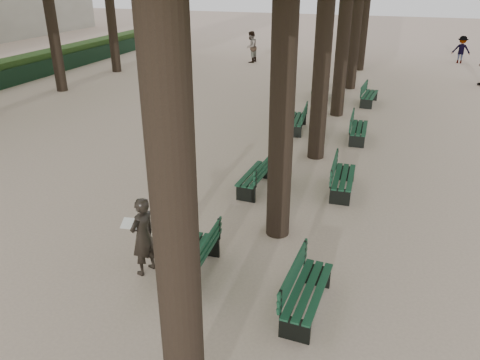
% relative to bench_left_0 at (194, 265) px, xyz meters
% --- Properties ---
extents(ground, '(120.00, 120.00, 0.00)m').
position_rel_bench_left_0_xyz_m(ground, '(-0.37, -0.86, -0.27)').
color(ground, '#C5AB95').
rests_on(ground, ground).
extents(bench_left_0, '(0.66, 1.83, 0.92)m').
position_rel_bench_left_0_xyz_m(bench_left_0, '(0.00, 0.00, 0.00)').
color(bench_left_0, black).
rests_on(bench_left_0, ground).
extents(bench_left_1, '(0.66, 1.83, 0.92)m').
position_rel_bench_left_0_xyz_m(bench_left_1, '(-0.00, 4.22, 0.00)').
color(bench_left_1, black).
rests_on(bench_left_1, ground).
extents(bench_left_2, '(0.73, 1.84, 0.92)m').
position_rel_bench_left_0_xyz_m(bench_left_2, '(-0.00, 9.58, 0.00)').
color(bench_left_2, black).
rests_on(bench_left_2, ground).
extents(bench_left_3, '(0.58, 1.80, 0.92)m').
position_rel_bench_left_0_xyz_m(bench_left_3, '(0.00, 14.67, 0.00)').
color(bench_left_3, black).
rests_on(bench_left_3, ground).
extents(bench_right_0, '(0.67, 1.83, 0.92)m').
position_rel_bench_left_0_xyz_m(bench_right_0, '(2.27, -0.30, 0.00)').
color(bench_right_0, black).
rests_on(bench_right_0, ground).
extents(bench_right_1, '(0.64, 1.82, 0.92)m').
position_rel_bench_left_0_xyz_m(bench_right_1, '(2.27, 4.78, 0.00)').
color(bench_right_1, black).
rests_on(bench_right_1, ground).
extents(bench_right_2, '(0.63, 1.82, 0.92)m').
position_rel_bench_left_0_xyz_m(bench_right_2, '(2.27, 9.22, 0.00)').
color(bench_right_2, black).
rests_on(bench_right_2, ground).
extents(bench_right_3, '(0.71, 1.84, 0.92)m').
position_rel_bench_left_0_xyz_m(bench_right_3, '(2.27, 14.24, 0.00)').
color(bench_right_3, black).
rests_on(bench_right_3, ground).
extents(man_with_map, '(0.68, 0.72, 1.63)m').
position_rel_bench_left_0_xyz_m(man_with_map, '(-0.99, -0.14, 0.54)').
color(man_with_map, black).
rests_on(man_with_map, ground).
extents(pedestrian_a, '(0.49, 0.98, 1.93)m').
position_rel_bench_left_0_xyz_m(pedestrian_a, '(-5.74, 22.45, 0.69)').
color(pedestrian_a, '#262628').
rests_on(pedestrian_a, ground).
extents(pedestrian_d, '(0.72, 0.93, 1.78)m').
position_rel_bench_left_0_xyz_m(pedestrian_d, '(-4.93, 26.90, 0.62)').
color(pedestrian_d, '#262628').
rests_on(pedestrian_d, ground).
extents(pedestrian_e, '(1.72, 0.88, 1.82)m').
position_rel_bench_left_0_xyz_m(pedestrian_e, '(-11.82, 23.13, 0.64)').
color(pedestrian_e, '#262628').
rests_on(pedestrian_e, ground).
extents(pedestrian_b, '(1.11, 0.42, 1.68)m').
position_rel_bench_left_0_xyz_m(pedestrian_b, '(7.03, 26.41, 0.57)').
color(pedestrian_b, '#262628').
rests_on(pedestrian_b, ground).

